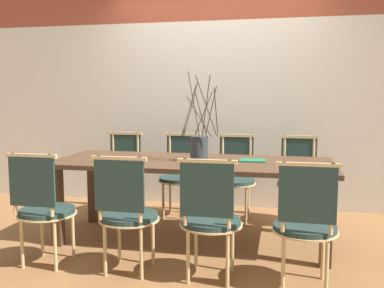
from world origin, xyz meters
TOP-DOWN VIEW (x-y plane):
  - ground_plane at (0.00, 0.00)m, footprint 16.00×16.00m
  - wall_rear at (0.00, 1.34)m, footprint 12.00×0.06m
  - dining_table at (0.00, 0.00)m, footprint 2.49×0.94m
  - chair_near_leftend at (-1.01, -0.79)m, footprint 0.46×0.46m
  - chair_near_left at (-0.32, -0.79)m, footprint 0.46×0.46m
  - chair_near_center at (0.30, -0.79)m, footprint 0.46×0.46m
  - chair_near_right at (0.96, -0.79)m, footprint 0.46×0.46m
  - chair_far_leftend at (-0.99, 0.79)m, footprint 0.46×0.46m
  - chair_far_left at (-0.30, 0.79)m, footprint 0.46×0.46m
  - chair_far_center at (0.30, 0.79)m, footprint 0.46×0.46m
  - chair_far_right at (0.96, 0.79)m, footprint 0.46×0.46m
  - vase_centerpiece at (0.07, -0.02)m, footprint 0.31×0.33m
  - book_stack at (0.53, 0.08)m, footprint 0.24×0.19m

SIDE VIEW (x-z plane):
  - ground_plane at x=0.00m, z-range 0.00..0.00m
  - chair_near_leftend at x=-1.01m, z-range 0.03..0.93m
  - chair_near_left at x=-0.32m, z-range 0.03..0.93m
  - chair_near_center at x=0.30m, z-range 0.03..0.93m
  - chair_near_right at x=0.96m, z-range 0.03..0.93m
  - chair_far_leftend at x=-0.99m, z-range 0.03..0.93m
  - chair_far_left at x=-0.30m, z-range 0.03..0.93m
  - chair_far_center at x=0.30m, z-range 0.03..0.93m
  - chair_far_right at x=0.96m, z-range 0.03..0.93m
  - dining_table at x=0.00m, z-range 0.28..1.02m
  - book_stack at x=0.53m, z-range 0.74..0.76m
  - vase_centerpiece at x=0.07m, z-range 0.48..1.27m
  - wall_rear at x=0.00m, z-range 0.00..3.20m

